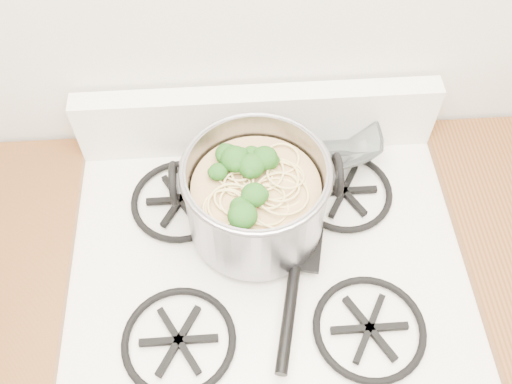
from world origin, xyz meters
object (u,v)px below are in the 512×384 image
spatula (298,243)px  glass_bowl (318,139)px  gas_range (265,347)px  stock_pot (256,198)px

spatula → glass_bowl: (0.07, 0.26, 0.00)m
gas_range → glass_bowl: 0.59m
stock_pot → gas_range: bearing=-77.7°
spatula → gas_range: bearing=-145.4°
stock_pot → spatula: bearing=-37.3°
gas_range → glass_bowl: size_ratio=9.28×
spatula → glass_bowl: bearing=87.3°
spatula → glass_bowl: size_ratio=3.11×
gas_range → stock_pot: size_ratio=3.05×
spatula → glass_bowl: 0.26m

